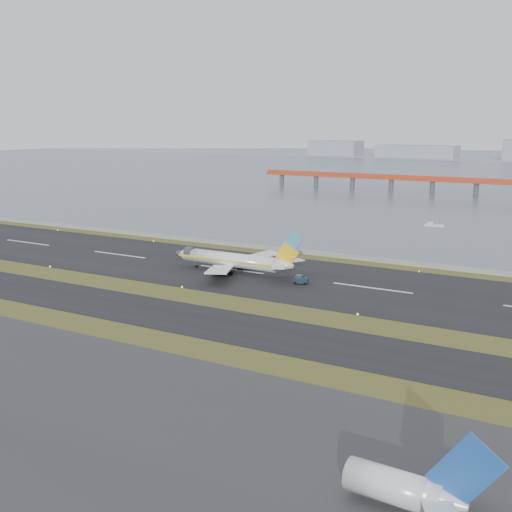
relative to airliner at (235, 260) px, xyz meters
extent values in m
plane|color=#3E481A|center=(-2.95, -27.10, -3.46)|extent=(1000.00, 1000.00, 0.00)
cube|color=black|center=(-2.95, -39.10, -3.41)|extent=(1000.00, 18.00, 0.10)
cube|color=black|center=(-2.95, 2.90, -3.41)|extent=(1000.00, 45.00, 0.10)
cube|color=#989792|center=(-2.95, 32.90, -2.96)|extent=(1000.00, 2.50, 1.00)
cube|color=#465365|center=(-2.95, 432.90, -3.46)|extent=(1400.00, 800.00, 1.30)
cube|color=#C03E20|center=(17.05, 222.90, 4.04)|extent=(260.00, 5.00, 1.60)
cube|color=#C03E20|center=(17.05, 222.90, 5.54)|extent=(260.00, 0.40, 1.40)
cylinder|color=#4C4C51|center=(-78.95, 222.90, -0.46)|extent=(2.80, 2.80, 7.00)
cylinder|color=#4C4C51|center=(17.05, 222.90, -0.46)|extent=(2.80, 2.80, 7.00)
cube|color=#919EAB|center=(-222.95, 592.90, 5.54)|extent=(60.00, 35.00, 18.00)
cube|color=#919EAB|center=(-122.95, 592.90, 3.54)|extent=(90.00, 35.00, 14.00)
cylinder|color=white|center=(-1.50, 0.00, 0.04)|extent=(28.00, 3.80, 3.80)
cone|color=white|center=(-17.10, 0.00, 0.04)|extent=(3.20, 3.80, 3.80)
cone|color=white|center=(14.70, 0.00, 0.34)|extent=(5.00, 3.80, 3.80)
cube|color=yellow|center=(-1.50, -1.92, 0.04)|extent=(31.00, 0.06, 0.45)
cube|color=yellow|center=(-1.50, 1.92, 0.04)|extent=(31.00, 0.06, 0.45)
cube|color=white|center=(0.70, -8.50, -0.66)|extent=(11.31, 15.89, 1.66)
cube|color=white|center=(0.70, 8.50, -0.66)|extent=(11.31, 15.89, 1.66)
cylinder|color=#3D3C42|center=(-1.00, -6.00, -1.86)|extent=(4.20, 2.10, 2.10)
cylinder|color=#3D3C42|center=(-1.00, 6.00, -1.86)|extent=(4.20, 2.10, 2.10)
cube|color=yellow|center=(15.50, 0.00, 3.24)|extent=(6.80, 0.35, 6.85)
cube|color=#48A0CE|center=(17.40, 0.00, 6.94)|extent=(4.85, 0.37, 4.90)
cube|color=white|center=(15.00, -3.80, 0.84)|extent=(5.64, 6.80, 0.22)
cube|color=white|center=(15.00, 3.80, 0.84)|extent=(5.64, 6.80, 0.22)
cylinder|color=black|center=(-12.50, 0.00, -3.01)|extent=(0.80, 0.28, 0.80)
cylinder|color=black|center=(0.00, -2.80, -2.91)|extent=(1.00, 0.38, 1.00)
cylinder|color=black|center=(0.00, 2.80, -2.91)|extent=(1.00, 0.38, 1.00)
cube|color=#132335|center=(20.32, -1.94, -2.46)|extent=(3.95, 2.84, 1.33)
cube|color=#3D3C42|center=(19.90, -2.05, -1.57)|extent=(1.93, 2.01, 0.78)
cylinder|color=black|center=(19.37, -3.11, -3.07)|extent=(0.84, 0.52, 0.78)
cylinder|color=black|center=(18.92, -1.39, -3.07)|extent=(0.84, 0.52, 0.78)
cylinder|color=black|center=(21.73, -2.48, -3.07)|extent=(0.84, 0.52, 0.78)
cylinder|color=black|center=(21.28, -0.76, -3.07)|extent=(0.84, 0.52, 0.78)
cylinder|color=white|center=(70.02, -82.14, -0.86)|extent=(10.15, 4.03, 3.60)
cone|color=white|center=(75.51, -82.38, -0.66)|extent=(4.15, 3.77, 3.60)
cube|color=#1F4FA9|center=(77.01, -82.44, 3.04)|extent=(7.71, 0.68, 8.32)
cube|color=white|center=(76.16, -78.90, -0.16)|extent=(5.38, 6.26, 0.20)
cube|color=silver|center=(25.48, 104.46, -3.05)|extent=(7.43, 3.12, 0.93)
cube|color=silver|center=(23.95, 104.28, -2.22)|extent=(2.24, 1.88, 0.93)
camera|label=1|loc=(87.45, -140.70, 35.65)|focal=45.00mm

